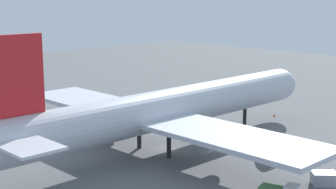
{
  "coord_description": "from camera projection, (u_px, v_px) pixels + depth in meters",
  "views": [
    {
      "loc": [
        -55.14,
        -56.47,
        24.52
      ],
      "look_at": [
        0.0,
        0.0,
        8.94
      ],
      "focal_mm": 54.08,
      "sensor_mm": 36.0,
      "label": 1
    }
  ],
  "objects": [
    {
      "name": "cargo_airplane",
      "position": [
        166.0,
        109.0,
        80.66
      ],
      "size": [
        69.28,
        58.78,
        19.86
      ],
      "color": "silver",
      "rests_on": "ground_plane"
    },
    {
      "name": "safety_cone_nose",
      "position": [
        274.0,
        115.0,
        103.91
      ],
      "size": [
        0.44,
        0.44,
        0.63
      ],
      "primitive_type": "cone",
      "color": "orange",
      "rests_on": "ground_plane"
    },
    {
      "name": "ground_plane",
      "position": [
        168.0,
        148.0,
        82.18
      ],
      "size": [
        277.14,
        277.14,
        0.0
      ],
      "primitive_type": "plane",
      "color": "slate"
    },
    {
      "name": "pushback_tractor",
      "position": [
        67.0,
        104.0,
        109.99
      ],
      "size": [
        3.79,
        4.36,
        2.21
      ],
      "color": "#2D5193",
      "rests_on": "ground_plane"
    },
    {
      "name": "cargo_container_fore",
      "position": [
        324.0,
        179.0,
        66.24
      ],
      "size": [
        3.75,
        3.76,
        1.73
      ],
      "color": "#999EA8",
      "rests_on": "ground_plane"
    }
  ]
}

